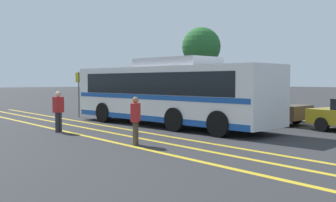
% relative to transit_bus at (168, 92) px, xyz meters
% --- Properties ---
extents(ground_plane, '(220.00, 220.00, 0.00)m').
position_rel_transit_bus_xyz_m(ground_plane, '(-0.34, 0.49, -1.58)').
color(ground_plane, '#2D2D30').
extents(lane_strip_0, '(30.88, 0.20, 0.01)m').
position_rel_transit_bus_xyz_m(lane_strip_0, '(-0.02, -2.20, -1.57)').
color(lane_strip_0, gold).
rests_on(lane_strip_0, ground_plane).
extents(lane_strip_1, '(30.88, 0.20, 0.01)m').
position_rel_transit_bus_xyz_m(lane_strip_1, '(-0.02, -3.31, -1.57)').
color(lane_strip_1, gold).
rests_on(lane_strip_1, ground_plane).
extents(lane_strip_2, '(30.88, 0.20, 0.01)m').
position_rel_transit_bus_xyz_m(lane_strip_2, '(-0.02, -4.54, -1.57)').
color(lane_strip_2, gold).
rests_on(lane_strip_2, ground_plane).
extents(curb_strip, '(38.88, 0.36, 0.15)m').
position_rel_transit_bus_xyz_m(curb_strip, '(-0.02, 5.83, -1.50)').
color(curb_strip, '#99999E').
rests_on(curb_strip, ground_plane).
extents(transit_bus, '(11.35, 3.47, 3.13)m').
position_rel_transit_bus_xyz_m(transit_bus, '(0.00, 0.00, 0.00)').
color(transit_bus, white).
rests_on(transit_bus, ground_plane).
extents(parked_car_0, '(4.57, 1.86, 1.58)m').
position_rel_transit_bus_xyz_m(parked_car_0, '(-11.59, 4.49, -0.79)').
color(parked_car_0, silver).
rests_on(parked_car_0, ground_plane).
extents(parked_car_1, '(4.95, 2.24, 1.47)m').
position_rel_transit_bus_xyz_m(parked_car_1, '(-4.46, 4.61, -0.84)').
color(parked_car_1, '#4C3823').
rests_on(parked_car_1, ground_plane).
extents(parked_car_2, '(4.67, 2.02, 1.53)m').
position_rel_transit_bus_xyz_m(parked_car_2, '(1.92, 4.46, -0.82)').
color(parked_car_2, '#4C3823').
rests_on(parked_car_2, ground_plane).
extents(pedestrian_0, '(0.43, 0.47, 1.58)m').
position_rel_transit_bus_xyz_m(pedestrian_0, '(3.44, -4.29, -0.68)').
color(pedestrian_0, brown).
rests_on(pedestrian_0, ground_plane).
extents(pedestrian_1, '(0.33, 0.47, 1.67)m').
position_rel_transit_bus_xyz_m(pedestrian_1, '(-1.24, -4.84, -0.63)').
color(pedestrian_1, '#2D2D33').
rests_on(pedestrian_1, ground_plane).
extents(bus_stop_sign, '(0.07, 0.40, 2.62)m').
position_rel_transit_bus_xyz_m(bus_stop_sign, '(-6.68, -1.11, 0.07)').
color(bus_stop_sign, '#59595E').
rests_on(bus_stop_sign, ground_plane).
extents(tree_0, '(2.87, 2.87, 6.07)m').
position_rel_transit_bus_xyz_m(tree_0, '(-6.94, 9.05, 3.03)').
color(tree_0, '#513823').
rests_on(tree_0, ground_plane).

